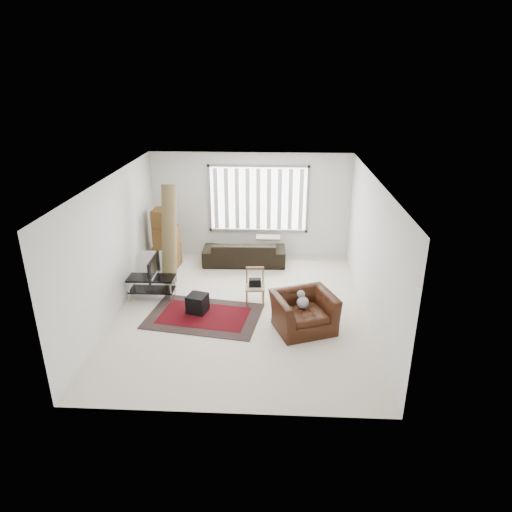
{
  "coord_description": "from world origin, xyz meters",
  "views": [
    {
      "loc": [
        0.71,
        -8.15,
        4.53
      ],
      "look_at": [
        0.27,
        0.39,
        1.05
      ],
      "focal_mm": 32.0,
      "sensor_mm": 36.0,
      "label": 1
    }
  ],
  "objects": [
    {
      "name": "sofa",
      "position": [
        -0.13,
        2.45,
        0.39
      ],
      "size": [
        2.07,
        0.93,
        0.79
      ],
      "primitive_type": "imported",
      "rotation": [
        0.0,
        0.0,
        3.16
      ],
      "color": "black",
      "rests_on": "ground"
    },
    {
      "name": "persian_rug",
      "position": [
        -0.73,
        -0.26,
        0.01
      ],
      "size": [
        2.38,
        1.78,
        0.02
      ],
      "color": "black",
      "rests_on": "ground"
    },
    {
      "name": "white_flatpack",
      "position": [
        -2.15,
        1.39,
        0.35
      ],
      "size": [
        0.55,
        0.23,
        0.69
      ],
      "primitive_type": "cube",
      "rotation": [
        -0.19,
        0.0,
        0.04
      ],
      "color": "silver",
      "rests_on": "ground"
    },
    {
      "name": "tv",
      "position": [
        -1.95,
        0.47,
        0.72
      ],
      "size": [
        0.1,
        0.8,
        0.46
      ],
      "primitive_type": "imported",
      "rotation": [
        0.0,
        0.0,
        1.57
      ],
      "color": "black",
      "rests_on": "tv_stand"
    },
    {
      "name": "moving_boxes",
      "position": [
        -2.03,
        2.2,
        0.68
      ],
      "size": [
        0.63,
        0.59,
        1.46
      ],
      "color": "brown",
      "rests_on": "ground"
    },
    {
      "name": "subwoofer",
      "position": [
        -0.88,
        -0.1,
        0.2
      ],
      "size": [
        0.45,
        0.45,
        0.37
      ],
      "primitive_type": "cube",
      "rotation": [
        0.0,
        0.0,
        -0.27
      ],
      "color": "black",
      "rests_on": "persian_rug"
    },
    {
      "name": "armchair",
      "position": [
        1.22,
        -0.62,
        0.41
      ],
      "size": [
        1.36,
        1.28,
        0.81
      ],
      "rotation": [
        0.0,
        0.0,
        0.36
      ],
      "color": "#34170A",
      "rests_on": "ground"
    },
    {
      "name": "room",
      "position": [
        0.03,
        0.51,
        1.76
      ],
      "size": [
        6.0,
        6.02,
        2.71
      ],
      "color": "beige",
      "rests_on": "ground"
    },
    {
      "name": "tv_stand",
      "position": [
        -1.95,
        0.47,
        0.36
      ],
      "size": [
        0.98,
        0.44,
        0.49
      ],
      "color": "black",
      "rests_on": "ground"
    },
    {
      "name": "side_chair",
      "position": [
        0.25,
        0.36,
        0.42
      ],
      "size": [
        0.43,
        0.43,
        0.75
      ],
      "rotation": [
        0.0,
        0.0,
        0.06
      ],
      "color": "#9A8165",
      "rests_on": "ground"
    },
    {
      "name": "rolled_rug",
      "position": [
        -1.75,
        1.48,
        1.11
      ],
      "size": [
        0.38,
        0.8,
        2.22
      ],
      "primitive_type": "cylinder",
      "rotation": [
        -0.21,
        0.0,
        -0.06
      ],
      "color": "brown",
      "rests_on": "ground"
    }
  ]
}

